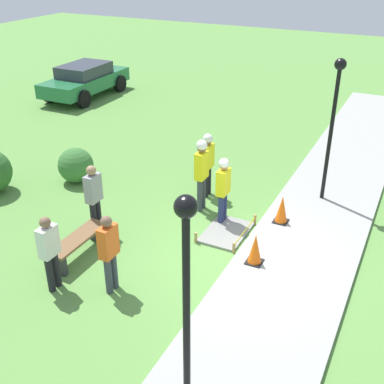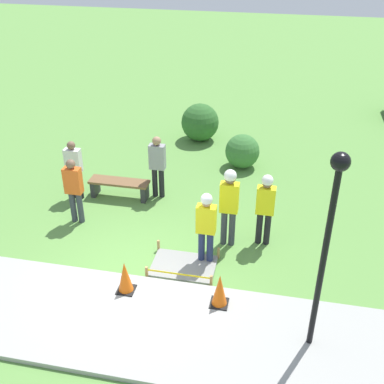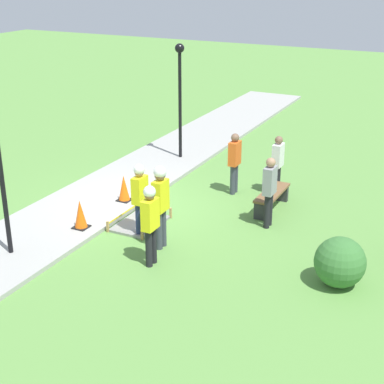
# 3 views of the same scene
# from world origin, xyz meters

# --- Properties ---
(ground_plane) EXTENTS (60.00, 60.00, 0.00)m
(ground_plane) POSITION_xyz_m (0.00, 0.00, 0.00)
(ground_plane) COLOR #5B8E42
(sidewalk) EXTENTS (28.00, 2.42, 0.10)m
(sidewalk) POSITION_xyz_m (0.00, -1.21, 0.05)
(sidewalk) COLOR #9E9E99
(sidewalk) RESTS_ON ground_plane
(wet_concrete_patch) EXTENTS (1.38, 0.97, 0.27)m
(wet_concrete_patch) POSITION_xyz_m (0.88, 0.56, 0.03)
(wet_concrete_patch) COLOR gray
(wet_concrete_patch) RESTS_ON ground_plane
(traffic_cone_near_patch) EXTENTS (0.34, 0.34, 0.67)m
(traffic_cone_near_patch) POSITION_xyz_m (-0.04, -0.46, 0.43)
(traffic_cone_near_patch) COLOR black
(traffic_cone_near_patch) RESTS_ON sidewalk
(traffic_cone_far_patch) EXTENTS (0.34, 0.34, 0.68)m
(traffic_cone_far_patch) POSITION_xyz_m (1.80, -0.46, 0.44)
(traffic_cone_far_patch) COLOR black
(traffic_cone_far_patch) RESTS_ON sidewalk
(park_bench) EXTENTS (1.56, 0.44, 0.48)m
(park_bench) POSITION_xyz_m (-1.38, 3.04, 0.33)
(park_bench) COLOR #2D2D33
(park_bench) RESTS_ON ground_plane
(worker_supervisor) EXTENTS (0.40, 0.25, 1.74)m
(worker_supervisor) POSITION_xyz_m (2.43, 1.78, 1.03)
(worker_supervisor) COLOR black
(worker_supervisor) RESTS_ON ground_plane
(worker_assistant) EXTENTS (0.40, 0.27, 1.88)m
(worker_assistant) POSITION_xyz_m (1.66, 1.58, 1.14)
(worker_assistant) COLOR #383D47
(worker_assistant) RESTS_ON ground_plane
(worker_trainee) EXTENTS (0.40, 0.24, 1.69)m
(worker_trainee) POSITION_xyz_m (1.30, 0.85, 0.99)
(worker_trainee) COLOR navy
(worker_trainee) RESTS_ON ground_plane
(bystander_in_orange_shirt) EXTENTS (0.40, 0.22, 1.66)m
(bystander_in_orange_shirt) POSITION_xyz_m (-1.99, 1.75, 0.93)
(bystander_in_orange_shirt) COLOR #383D47
(bystander_in_orange_shirt) RESTS_ON ground_plane
(bystander_in_gray_shirt) EXTENTS (0.40, 0.22, 1.60)m
(bystander_in_gray_shirt) POSITION_xyz_m (-2.45, 2.79, 0.90)
(bystander_in_gray_shirt) COLOR black
(bystander_in_gray_shirt) RESTS_ON ground_plane
(bystander_in_white_shirt) EXTENTS (0.40, 0.22, 1.70)m
(bystander_in_white_shirt) POSITION_xyz_m (-0.40, 3.29, 0.96)
(bystander_in_white_shirt) COLOR black
(bystander_in_white_shirt) RESTS_ON ground_plane
(lamppost_near) EXTENTS (0.28, 0.28, 3.60)m
(lamppost_near) POSITION_xyz_m (3.46, -1.06, 2.48)
(lamppost_near) COLOR black
(lamppost_near) RESTS_ON sidewalk
(shrub_rounded_near) EXTENTS (1.21, 1.21, 1.21)m
(shrub_rounded_near) POSITION_xyz_m (-0.02, 7.06, 0.60)
(shrub_rounded_near) COLOR #2D6028
(shrub_rounded_near) RESTS_ON ground_plane
(shrub_rounded_mid) EXTENTS (0.99, 0.99, 0.99)m
(shrub_rounded_mid) POSITION_xyz_m (1.54, 5.42, 0.49)
(shrub_rounded_mid) COLOR #387033
(shrub_rounded_mid) RESTS_ON ground_plane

